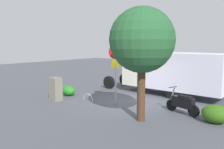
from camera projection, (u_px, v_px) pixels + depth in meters
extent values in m
plane|color=#4A4D54|center=(128.00, 103.00, 12.89)|extent=(60.00, 60.00, 0.00)
cylinder|color=black|center=(187.00, 87.00, 15.22)|extent=(0.91, 0.28, 0.90)
cylinder|color=black|center=(173.00, 91.00, 13.79)|extent=(0.91, 0.28, 0.90)
cylinder|color=black|center=(125.00, 79.00, 18.50)|extent=(0.91, 0.28, 0.90)
cylinder|color=black|center=(109.00, 82.00, 17.07)|extent=(0.91, 0.28, 0.90)
cube|color=white|center=(187.00, 72.00, 14.10)|extent=(4.66, 2.36, 2.24)
cube|color=silver|center=(142.00, 71.00, 16.25)|extent=(1.87, 2.16, 1.90)
cube|color=black|center=(142.00, 62.00, 16.17)|extent=(1.89, 2.00, 0.60)
cylinder|color=black|center=(171.00, 105.00, 11.36)|extent=(0.57, 0.25, 0.56)
cylinder|color=black|center=(194.00, 111.00, 10.35)|extent=(0.57, 0.25, 0.56)
cube|color=black|center=(183.00, 102.00, 10.78)|extent=(1.15, 0.61, 0.48)
cube|color=black|center=(185.00, 97.00, 10.67)|extent=(0.69, 0.44, 0.12)
cylinder|color=slate|center=(173.00, 94.00, 11.25)|extent=(0.29, 0.14, 0.69)
cylinder|color=black|center=(173.00, 87.00, 11.20)|extent=(0.19, 0.54, 0.04)
cylinder|color=#9E9EA3|center=(116.00, 77.00, 12.33)|extent=(0.08, 0.08, 3.01)
cylinder|color=red|center=(116.00, 52.00, 12.14)|extent=(0.71, 0.32, 0.76)
cube|color=yellow|center=(116.00, 64.00, 12.23)|extent=(0.33, 0.33, 0.44)
cylinder|color=#47301E|center=(141.00, 92.00, 9.78)|extent=(0.34, 0.34, 2.45)
sphere|color=#24572E|center=(142.00, 40.00, 9.50)|extent=(2.71, 2.71, 2.71)
cube|color=slate|center=(56.00, 89.00, 13.38)|extent=(0.67, 0.55, 1.33)
torus|color=#B7B7BC|center=(88.00, 101.00, 13.36)|extent=(0.85, 0.13, 0.85)
ellipsoid|color=#325E16|center=(215.00, 114.00, 9.57)|extent=(1.12, 0.92, 0.76)
ellipsoid|color=#268322|center=(69.00, 91.00, 14.72)|extent=(0.90, 0.74, 0.61)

